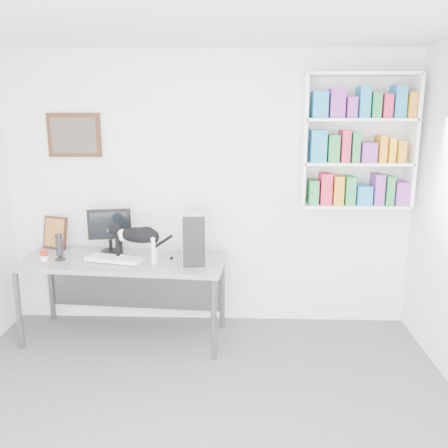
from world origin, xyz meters
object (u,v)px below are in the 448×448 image
object	(u,v)px
bookshelf	(358,142)
monitor	(110,230)
keyboard	(115,259)
cat	(138,244)
speaker	(59,246)
desk	(125,299)
pc_tower	(194,235)
soup_can	(44,256)
leaning_print	(55,232)

from	to	relation	value
bookshelf	monitor	world-z (taller)	bookshelf
keyboard	cat	bearing A→B (deg)	8.73
speaker	monitor	bearing A→B (deg)	15.69
desk	pc_tower	size ratio (longest dim) A/B	4.02
desk	soup_can	distance (m)	0.84
bookshelf	cat	size ratio (longest dim) A/B	2.24
keyboard	cat	distance (m)	0.27
leaning_print	cat	bearing A→B (deg)	-5.35
desk	speaker	xyz separation A→B (m)	(-0.57, -0.04, 0.52)
monitor	soup_can	size ratio (longest dim) A/B	4.56
pc_tower	speaker	xyz separation A→B (m)	(-1.24, -0.03, -0.11)
leaning_print	cat	distance (m)	1.02
keyboard	leaning_print	bearing A→B (deg)	163.36
keyboard	pc_tower	xyz separation A→B (m)	(0.72, 0.06, 0.21)
pc_tower	soup_can	size ratio (longest dim) A/B	4.91
desk	speaker	distance (m)	0.78
monitor	speaker	world-z (taller)	monitor
bookshelf	speaker	xyz separation A→B (m)	(-2.74, -0.36, -0.93)
keyboard	cat	world-z (taller)	cat
leaning_print	desk	bearing A→B (deg)	-4.85
leaning_print	cat	world-z (taller)	cat
soup_can	pc_tower	bearing A→B (deg)	3.03
desk	keyboard	world-z (taller)	keyboard
soup_can	cat	bearing A→B (deg)	-0.17
monitor	cat	world-z (taller)	monitor
monitor	soup_can	world-z (taller)	monitor
keyboard	speaker	size ratio (longest dim) A/B	2.03
keyboard	speaker	distance (m)	0.53
desk	cat	bearing A→B (deg)	-22.49
desk	monitor	bearing A→B (deg)	132.11
desk	leaning_print	distance (m)	1.00
keyboard	desk	bearing A→B (deg)	63.35
desk	pc_tower	xyz separation A→B (m)	(0.67, -0.01, 0.63)
bookshelf	cat	world-z (taller)	bookshelf
desk	soup_can	world-z (taller)	soup_can
pc_tower	soup_can	distance (m)	1.39
leaning_print	keyboard	bearing A→B (deg)	-10.75
keyboard	soup_can	distance (m)	0.65
speaker	bookshelf	bearing A→B (deg)	-10.13
bookshelf	leaning_print	world-z (taller)	bookshelf
monitor	pc_tower	world-z (taller)	pc_tower
keyboard	cat	xyz separation A→B (m)	(0.22, -0.02, 0.15)
desk	monitor	world-z (taller)	monitor
cat	monitor	bearing A→B (deg)	147.69
bookshelf	keyboard	world-z (taller)	bookshelf
desk	pc_tower	world-z (taller)	pc_tower
bookshelf	desk	xyz separation A→B (m)	(-2.17, -0.32, -1.46)
bookshelf	keyboard	bearing A→B (deg)	-170.17
desk	speaker	bearing A→B (deg)	-171.37
bookshelf	pc_tower	size ratio (longest dim) A/B	2.64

